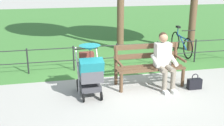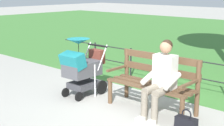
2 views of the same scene
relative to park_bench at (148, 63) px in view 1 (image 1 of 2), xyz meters
The scene contains 8 objects.
ground_plane 0.70m from the park_bench, 14.59° to the left, with size 60.00×60.00×0.00m, color #9E9B93.
grass_lawn 8.71m from the park_bench, 87.08° to the right, with size 40.00×16.00×0.01m, color #3D7533.
park_bench is the anchor object (origin of this frame).
person_on_bench 0.40m from the park_bench, 142.88° to the left, with size 0.54×0.74×1.28m.
stroller 1.50m from the park_bench, 14.68° to the left, with size 0.52×0.90×1.15m.
handbag 1.15m from the park_bench, 151.72° to the left, with size 0.32×0.14×0.37m.
park_fence 1.39m from the park_bench, 82.79° to the right, with size 7.24×0.04×0.70m.
bicycle 3.01m from the park_bench, 130.64° to the right, with size 0.44×1.66×0.89m.
Camera 1 is at (1.75, 5.79, 2.52)m, focal length 44.59 mm.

